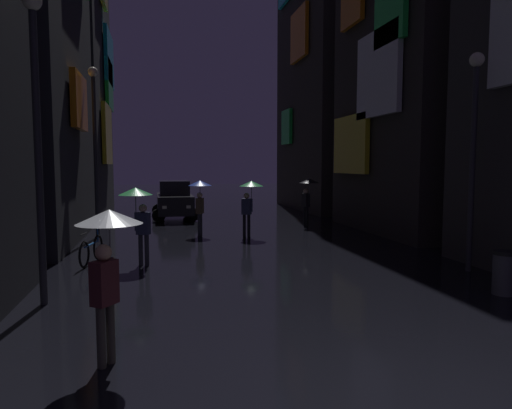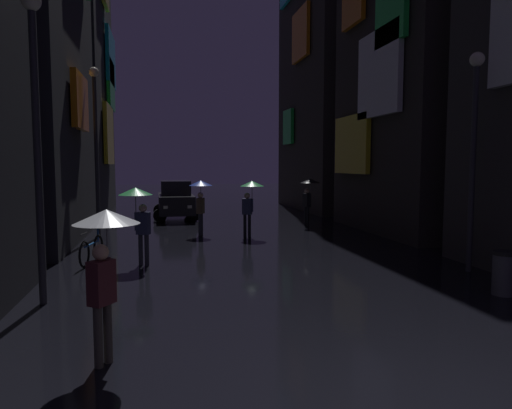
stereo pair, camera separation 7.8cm
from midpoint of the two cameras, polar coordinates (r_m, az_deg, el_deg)
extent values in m
cube|color=#232328|center=(18.52, -28.30, 18.75)|extent=(4.00, 8.08, 14.63)
cube|color=orange|center=(17.14, -21.35, 11.85)|extent=(0.20, 2.37, 1.88)
cube|color=#232328|center=(27.21, -22.90, 14.76)|extent=(4.00, 8.19, 15.04)
cube|color=yellow|center=(25.97, -18.18, 8.29)|extent=(0.20, 3.27, 3.14)
cube|color=#26E54C|center=(28.04, -17.97, 14.02)|extent=(0.20, 2.72, 2.76)
cube|color=#19D8F2|center=(28.69, -17.98, 16.89)|extent=(0.20, 3.66, 2.99)
cube|color=#2D2826|center=(20.16, 19.23, 15.14)|extent=(4.00, 7.41, 12.75)
cube|color=yellow|center=(20.10, 11.62, 7.34)|extent=(0.20, 3.23, 2.47)
cube|color=white|center=(18.26, 14.88, 15.57)|extent=(0.20, 3.19, 3.18)
cube|color=#26E54C|center=(18.03, 16.33, 22.17)|extent=(0.20, 2.06, 2.26)
cube|color=orange|center=(21.27, 11.84, 23.63)|extent=(0.20, 1.99, 2.01)
cube|color=#2D2826|center=(29.96, 8.99, 22.09)|extent=(4.00, 8.91, 23.12)
cube|color=#26E54C|center=(29.46, 3.79, 9.63)|extent=(0.20, 1.83, 2.17)
cube|color=orange|center=(28.04, 5.32, 20.40)|extent=(0.20, 2.81, 2.84)
cylinder|color=black|center=(17.33, -1.60, -2.64)|extent=(0.12, 0.12, 0.85)
cylinder|color=black|center=(17.27, -1.04, -2.66)|extent=(0.12, 0.12, 0.85)
cube|color=#333859|center=(17.22, -1.32, -0.26)|extent=(0.40, 0.36, 0.60)
sphere|color=beige|center=(17.19, -1.33, 1.10)|extent=(0.22, 0.22, 0.22)
cylinder|color=#333859|center=(17.21, -0.70, -0.10)|extent=(0.09, 0.09, 0.50)
cylinder|color=slate|center=(17.18, -0.70, 1.02)|extent=(0.02, 0.02, 0.77)
cone|color=green|center=(17.15, -0.71, 2.63)|extent=(0.90, 0.90, 0.20)
cylinder|color=#38332D|center=(6.70, -19.13, -15.40)|extent=(0.12, 0.12, 0.85)
cylinder|color=#38332D|center=(6.82, -18.04, -15.00)|extent=(0.12, 0.12, 0.85)
cube|color=#4C1E23|center=(6.55, -18.76, -9.23)|extent=(0.38, 0.40, 0.60)
sphere|color=tan|center=(6.46, -18.86, -5.70)|extent=(0.22, 0.22, 0.22)
cylinder|color=#4C1E23|center=(6.69, -18.01, -8.45)|extent=(0.09, 0.09, 0.50)
cylinder|color=slate|center=(6.63, -18.09, -5.63)|extent=(0.02, 0.02, 0.77)
cone|color=silver|center=(6.56, -18.21, -1.46)|extent=(0.90, 0.90, 0.20)
cylinder|color=#2D2D38|center=(17.67, -7.24, -2.53)|extent=(0.12, 0.12, 0.85)
cylinder|color=#2D2D38|center=(17.84, -7.04, -2.46)|extent=(0.12, 0.12, 0.85)
cube|color=brown|center=(17.68, -7.17, -0.16)|extent=(0.35, 0.40, 0.60)
sphere|color=beige|center=(17.64, -7.18, 1.16)|extent=(0.22, 0.22, 0.22)
cylinder|color=brown|center=(17.86, -7.11, 0.05)|extent=(0.09, 0.09, 0.50)
cylinder|color=slate|center=(17.83, -7.13, 1.12)|extent=(0.02, 0.02, 0.77)
cone|color=#263FB2|center=(17.80, -7.14, 2.68)|extent=(0.90, 0.90, 0.20)
cylinder|color=black|center=(20.63, 5.96, -1.44)|extent=(0.12, 0.12, 0.85)
cylinder|color=black|center=(20.48, 6.26, -1.49)|extent=(0.12, 0.12, 0.85)
cube|color=black|center=(20.49, 6.13, 0.55)|extent=(0.31, 0.39, 0.60)
sphere|color=beige|center=(20.46, 6.14, 1.70)|extent=(0.22, 0.22, 0.22)
cylinder|color=black|center=(20.37, 6.55, 0.66)|extent=(0.09, 0.09, 0.50)
cylinder|color=slate|center=(20.34, 6.56, 1.60)|extent=(0.02, 0.02, 0.77)
cone|color=black|center=(20.32, 6.57, 2.97)|extent=(0.90, 0.90, 0.20)
cylinder|color=#2D2D38|center=(12.75, -13.66, -5.55)|extent=(0.12, 0.12, 0.85)
cylinder|color=#2D2D38|center=(12.83, -14.38, -5.50)|extent=(0.12, 0.12, 0.85)
cube|color=#333859|center=(12.68, -14.09, -2.30)|extent=(0.40, 0.34, 0.60)
sphere|color=beige|center=(12.63, -14.13, -0.46)|extent=(0.22, 0.22, 0.22)
cylinder|color=#333859|center=(12.71, -14.92, -2.08)|extent=(0.09, 0.09, 0.50)
cylinder|color=slate|center=(12.67, -14.95, -0.57)|extent=(0.02, 0.02, 0.77)
cone|color=green|center=(12.64, -15.00, 1.62)|extent=(0.90, 0.90, 0.20)
torus|color=black|center=(12.95, -20.85, -5.87)|extent=(0.20, 0.72, 0.72)
torus|color=black|center=(13.97, -19.29, -5.04)|extent=(0.20, 0.72, 0.72)
cylinder|color=#1E59A5|center=(13.43, -20.06, -4.69)|extent=(0.25, 0.99, 0.05)
cylinder|color=#1E59A5|center=(13.92, -19.33, -3.62)|extent=(0.04, 0.04, 0.40)
cube|color=black|center=(13.89, -19.36, -2.73)|extent=(0.17, 0.26, 0.06)
cylinder|color=black|center=(12.86, -20.92, -3.46)|extent=(0.12, 0.45, 0.03)
cube|color=black|center=(23.48, -10.24, 0.14)|extent=(1.73, 4.11, 0.90)
cube|color=black|center=(23.43, -10.28, 2.09)|extent=(1.46, 1.86, 0.70)
cylinder|color=black|center=(22.25, -8.00, -1.26)|extent=(0.64, 0.23, 0.64)
cylinder|color=black|center=(22.18, -12.16, -1.35)|extent=(0.64, 0.23, 0.64)
cylinder|color=black|center=(24.90, -8.51, -0.61)|extent=(0.64, 0.23, 0.64)
cylinder|color=black|center=(24.83, -12.23, -0.68)|extent=(0.64, 0.23, 0.64)
cube|color=white|center=(21.46, -8.53, -0.29)|extent=(0.20, 0.06, 0.14)
cube|color=white|center=(21.40, -11.47, -0.35)|extent=(0.20, 0.06, 0.14)
cylinder|color=#2D2D33|center=(9.69, -25.76, 4.87)|extent=(0.14, 0.14, 5.58)
sphere|color=#F9EFCC|center=(10.15, -26.45, 21.87)|extent=(0.36, 0.36, 0.36)
cylinder|color=#2D2D33|center=(12.75, 25.26, 3.81)|extent=(0.14, 0.14, 5.14)
sphere|color=#F9EFCC|center=(13.01, 25.73, 16.00)|extent=(0.36, 0.36, 0.36)
cylinder|color=#2D2D33|center=(17.97, -19.54, 5.45)|extent=(0.14, 0.14, 5.92)
sphere|color=#F9EFCC|center=(18.29, -19.84, 15.33)|extent=(0.36, 0.36, 0.36)
cylinder|color=#3F3F47|center=(10.98, 28.38, -7.71)|extent=(0.44, 0.44, 0.85)
cylinder|color=black|center=(10.90, 28.48, -5.33)|extent=(0.46, 0.46, 0.08)
camera|label=1|loc=(0.04, -90.17, -0.01)|focal=32.00mm
camera|label=2|loc=(0.04, 89.83, 0.01)|focal=32.00mm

